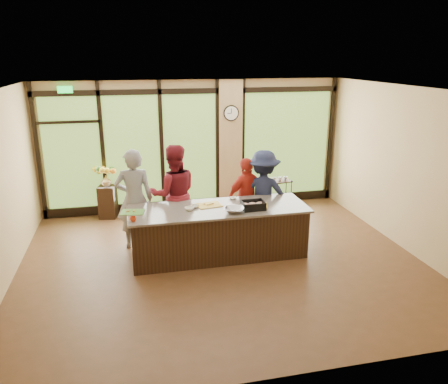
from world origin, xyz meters
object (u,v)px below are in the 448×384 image
flower_stand (108,202)px  bar_cart (276,192)px  island_base (218,232)px  cook_left (134,199)px  cook_right (263,194)px  roasting_pan (253,207)px

flower_stand → bar_cart: 3.82m
island_base → cook_left: bearing=154.4°
cook_right → roasting_pan: size_ratio=4.44×
cook_right → roasting_pan: (-0.48, -0.91, 0.07)m
island_base → cook_right: size_ratio=1.76×
island_base → cook_left: 1.69m
cook_left → flower_stand: size_ratio=2.60×
cook_right → flower_stand: (-3.09, 1.74, -0.51)m
island_base → bar_cart: same height
cook_right → bar_cart: (0.69, 1.13, -0.35)m
flower_stand → island_base: bearing=-37.3°
flower_stand → roasting_pan: bearing=-32.3°
island_base → cook_right: 1.35m
cook_left → bar_cart: cook_left is taller
island_base → flower_stand: 3.18m
cook_left → roasting_pan: 2.23m
roasting_pan → bar_cart: (1.16, 2.04, -0.43)m
island_base → bar_cart: 2.54m
island_base → flower_stand: bearing=129.5°
bar_cart → cook_left: bearing=-169.8°
bar_cart → roasting_pan: bearing=-129.1°
island_base → roasting_pan: (0.59, -0.21, 0.52)m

